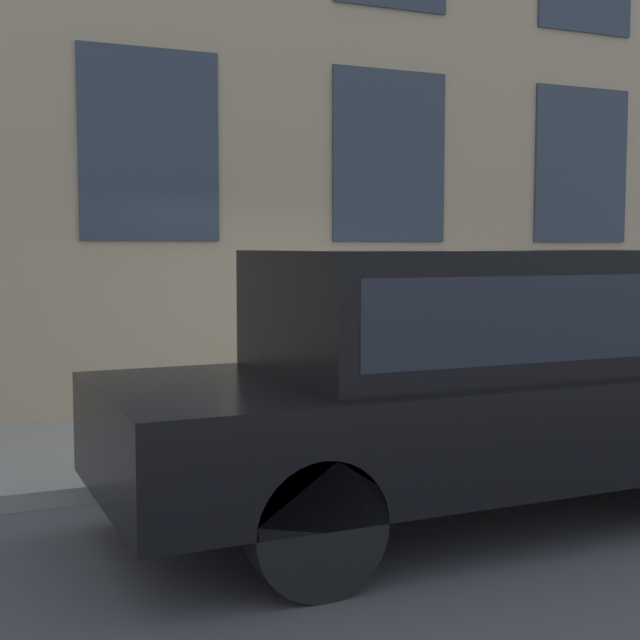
% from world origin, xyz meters
% --- Properties ---
extents(ground_plane, '(80.00, 80.00, 0.00)m').
position_xyz_m(ground_plane, '(0.00, 0.00, 0.00)').
color(ground_plane, '#47474C').
extents(sidewalk, '(2.66, 60.00, 0.14)m').
position_xyz_m(sidewalk, '(1.33, 0.00, 0.07)').
color(sidewalk, gray).
rests_on(sidewalk, ground_plane).
extents(fire_hydrant, '(0.30, 0.42, 0.81)m').
position_xyz_m(fire_hydrant, '(0.42, 0.18, 0.55)').
color(fire_hydrant, gold).
rests_on(fire_hydrant, sidewalk).
extents(person, '(0.26, 0.17, 1.07)m').
position_xyz_m(person, '(0.50, 0.73, 0.78)').
color(person, '#726651').
rests_on(person, sidewalk).
extents(parked_truck_black_near, '(1.94, 5.31, 1.90)m').
position_xyz_m(parked_truck_black_near, '(-1.45, 0.01, 1.09)').
color(parked_truck_black_near, black).
rests_on(parked_truck_black_near, ground_plane).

